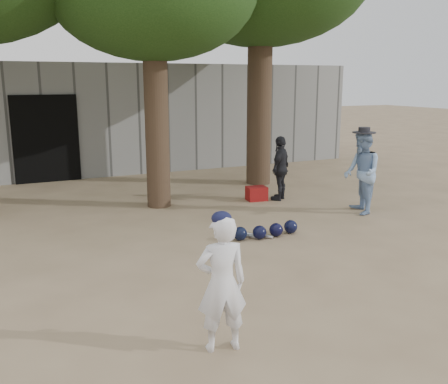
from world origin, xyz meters
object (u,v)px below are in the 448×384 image
spectator_blue (362,173)px  red_bag (257,193)px  spectator_dark (280,168)px  boy_player (222,284)px

spectator_blue → red_bag: size_ratio=3.84×
spectator_blue → spectator_dark: spectator_blue is taller
spectator_dark → red_bag: (-0.49, 0.16, -0.55)m
spectator_dark → red_bag: spectator_dark is taller
spectator_dark → red_bag: bearing=-56.7°
spectator_blue → red_bag: spectator_blue is taller
boy_player → spectator_dark: 6.32m
spectator_blue → boy_player: bearing=-32.3°
boy_player → spectator_blue: size_ratio=0.84×
spectator_blue → red_bag: bearing=-123.0°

